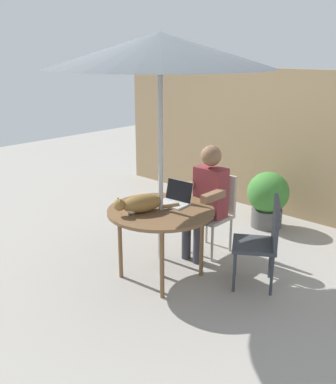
{
  "coord_description": "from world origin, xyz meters",
  "views": [
    {
      "loc": [
        2.72,
        -2.84,
        2.16
      ],
      "look_at": [
        0.0,
        0.1,
        0.86
      ],
      "focal_mm": 41.08,
      "sensor_mm": 36.0,
      "label": 1
    }
  ],
  "objects_px": {
    "chair_empty": "(264,236)",
    "person_seated": "(206,195)",
    "patio_table": "(161,215)",
    "patio_umbrella": "(160,51)",
    "chair_occupied": "(215,207)",
    "cat": "(140,204)",
    "potted_plant_near_fence": "(268,197)",
    "laptop": "(176,197)"
  },
  "relations": [
    {
      "from": "chair_empty",
      "to": "person_seated",
      "type": "relative_size",
      "value": 0.72
    },
    {
      "from": "patio_table",
      "to": "patio_umbrella",
      "type": "xyz_separation_m",
      "value": [
        0.0,
        0.0,
        1.5
      ]
    },
    {
      "from": "patio_umbrella",
      "to": "chair_empty",
      "type": "height_order",
      "value": "patio_umbrella"
    },
    {
      "from": "chair_occupied",
      "to": "cat",
      "type": "distance_m",
      "value": 1.09
    },
    {
      "from": "person_seated",
      "to": "cat",
      "type": "height_order",
      "value": "person_seated"
    },
    {
      "from": "patio_table",
      "to": "potted_plant_near_fence",
      "type": "xyz_separation_m",
      "value": [
        0.08,
        1.87,
        -0.27
      ]
    },
    {
      "from": "chair_empty",
      "to": "patio_umbrella",
      "type": "bearing_deg",
      "value": -147.64
    },
    {
      "from": "potted_plant_near_fence",
      "to": "cat",
      "type": "bearing_deg",
      "value": -94.75
    },
    {
      "from": "cat",
      "to": "potted_plant_near_fence",
      "type": "bearing_deg",
      "value": 85.25
    },
    {
      "from": "potted_plant_near_fence",
      "to": "patio_umbrella",
      "type": "bearing_deg",
      "value": -92.48
    },
    {
      "from": "chair_occupied",
      "to": "cat",
      "type": "xyz_separation_m",
      "value": [
        -0.09,
        -1.05,
        0.29
      ]
    },
    {
      "from": "chair_empty",
      "to": "cat",
      "type": "relative_size",
      "value": 1.43
    },
    {
      "from": "patio_table",
      "to": "chair_empty",
      "type": "height_order",
      "value": "chair_empty"
    },
    {
      "from": "patio_table",
      "to": "chair_occupied",
      "type": "relative_size",
      "value": 1.17
    },
    {
      "from": "chair_empty",
      "to": "cat",
      "type": "distance_m",
      "value": 1.2
    },
    {
      "from": "chair_empty",
      "to": "cat",
      "type": "bearing_deg",
      "value": -142.12
    },
    {
      "from": "patio_table",
      "to": "laptop",
      "type": "distance_m",
      "value": 0.27
    },
    {
      "from": "patio_umbrella",
      "to": "person_seated",
      "type": "bearing_deg",
      "value": 90.0
    },
    {
      "from": "patio_umbrella",
      "to": "chair_occupied",
      "type": "distance_m",
      "value": 1.86
    },
    {
      "from": "patio_umbrella",
      "to": "cat",
      "type": "relative_size",
      "value": 3.77
    },
    {
      "from": "patio_table",
      "to": "chair_empty",
      "type": "distance_m",
      "value": 0.99
    },
    {
      "from": "patio_umbrella",
      "to": "chair_empty",
      "type": "relative_size",
      "value": 2.64
    },
    {
      "from": "patio_umbrella",
      "to": "cat",
      "type": "bearing_deg",
      "value": -115.48
    },
    {
      "from": "chair_occupied",
      "to": "potted_plant_near_fence",
      "type": "height_order",
      "value": "chair_occupied"
    },
    {
      "from": "patio_umbrella",
      "to": "laptop",
      "type": "distance_m",
      "value": 1.4
    },
    {
      "from": "person_seated",
      "to": "laptop",
      "type": "distance_m",
      "value": 0.48
    },
    {
      "from": "person_seated",
      "to": "chair_empty",
      "type": "bearing_deg",
      "value": -12.38
    },
    {
      "from": "patio_table",
      "to": "person_seated",
      "type": "xyz_separation_m",
      "value": [
        0.0,
        0.71,
        0.03
      ]
    },
    {
      "from": "patio_umbrella",
      "to": "chair_empty",
      "type": "bearing_deg",
      "value": 32.36
    },
    {
      "from": "patio_table",
      "to": "chair_empty",
      "type": "xyz_separation_m",
      "value": [
        0.83,
        0.52,
        -0.15
      ]
    },
    {
      "from": "chair_occupied",
      "to": "chair_empty",
      "type": "height_order",
      "value": "same"
    },
    {
      "from": "chair_occupied",
      "to": "chair_empty",
      "type": "bearing_deg",
      "value": -22.26
    },
    {
      "from": "laptop",
      "to": "potted_plant_near_fence",
      "type": "distance_m",
      "value": 1.68
    },
    {
      "from": "patio_table",
      "to": "chair_empty",
      "type": "relative_size",
      "value": 1.17
    },
    {
      "from": "patio_umbrella",
      "to": "chair_occupied",
      "type": "height_order",
      "value": "patio_umbrella"
    },
    {
      "from": "patio_umbrella",
      "to": "laptop",
      "type": "xyz_separation_m",
      "value": [
        -0.02,
        0.24,
        -1.38
      ]
    },
    {
      "from": "patio_umbrella",
      "to": "chair_empty",
      "type": "distance_m",
      "value": 1.91
    },
    {
      "from": "patio_umbrella",
      "to": "potted_plant_near_fence",
      "type": "distance_m",
      "value": 2.57
    },
    {
      "from": "person_seated",
      "to": "potted_plant_near_fence",
      "type": "relative_size",
      "value": 1.69
    },
    {
      "from": "chair_empty",
      "to": "potted_plant_near_fence",
      "type": "xyz_separation_m",
      "value": [
        -0.75,
        1.35,
        -0.12
      ]
    },
    {
      "from": "chair_empty",
      "to": "person_seated",
      "type": "xyz_separation_m",
      "value": [
        -0.83,
        0.18,
        0.17
      ]
    },
    {
      "from": "patio_umbrella",
      "to": "cat",
      "type": "xyz_separation_m",
      "value": [
        -0.09,
        -0.19,
        -1.36
      ]
    }
  ]
}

